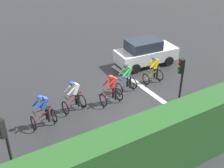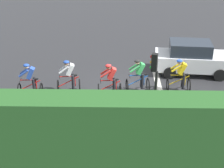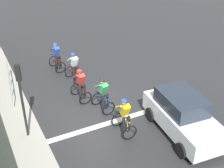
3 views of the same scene
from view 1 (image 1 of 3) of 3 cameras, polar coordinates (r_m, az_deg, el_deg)
ground_plane at (r=15.89m, az=2.38°, el=-2.22°), size 80.00×80.00×0.00m
sidewalk_kerb at (r=12.20m, az=5.42°, el=-13.51°), size 2.80×22.79×0.12m
stone_wall_low at (r=11.60m, az=8.15°, el=-15.51°), size 0.44×22.79×0.41m
hedge_wall at (r=10.66m, az=9.61°, el=-12.09°), size 1.10×22.79×2.70m
road_marking_stop_line at (r=16.61m, az=6.49°, el=-0.86°), size 7.00×0.30×0.01m
cyclist_lead at (r=13.58m, az=-13.48°, el=-5.24°), size 0.75×1.12×1.66m
cyclist_second at (r=14.39m, az=-7.54°, el=-2.44°), size 0.82×1.16×1.66m
cyclist_mid at (r=14.83m, az=-0.02°, el=-1.11°), size 0.76×1.13×1.66m
cyclist_fourth at (r=15.89m, az=2.96°, el=1.09°), size 0.80×1.15×1.66m
cyclist_trailing at (r=16.99m, az=8.37°, el=2.78°), size 0.68×1.08×1.66m
car_white at (r=19.10m, az=6.67°, el=6.28°), size 2.16×4.23×1.76m
traffic_light_near_crossing at (r=12.92m, az=13.42°, el=0.31°), size 0.25×0.31×3.34m
traffic_light_far_junction at (r=9.71m, az=-20.18°, el=-11.88°), size 0.27×0.29×3.34m
pedestrian_railing_kerbside at (r=11.78m, az=-1.89°, el=-10.51°), size 0.46×3.34×1.03m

